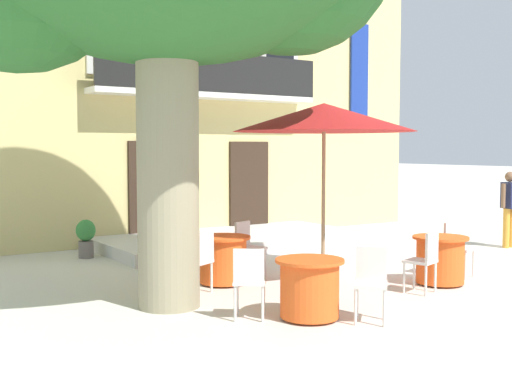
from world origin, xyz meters
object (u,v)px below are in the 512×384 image
at_px(cafe_chair_middle_0, 371,279).
at_px(cafe_table_near_tree, 223,259).
at_px(cafe_chair_near_tree_1, 200,258).
at_px(cafe_table_middle, 310,288).
at_px(pedestrian_near_entrance, 509,205).
at_px(cafe_chair_middle_1, 249,278).
at_px(ground_planter_left, 86,236).
at_px(cafe_table_front, 440,260).
at_px(cafe_chair_front_0, 425,258).
at_px(cafe_chair_near_tree_0, 248,245).
at_px(cafe_umbrella, 324,118).
at_px(cafe_chair_front_1, 455,245).

bearing_deg(cafe_chair_middle_0, cafe_table_near_tree, 98.18).
distance_m(cafe_chair_near_tree_1, cafe_table_middle, 2.06).
bearing_deg(pedestrian_near_entrance, cafe_chair_middle_1, -166.52).
bearing_deg(cafe_table_middle, pedestrian_near_entrance, 17.44).
distance_m(cafe_chair_middle_1, pedestrian_near_entrance, 8.11).
relative_size(cafe_table_near_tree, ground_planter_left, 1.15).
distance_m(cafe_chair_near_tree_1, cafe_table_front, 3.78).
xyz_separation_m(cafe_chair_near_tree_1, cafe_chair_middle_1, (-0.18, -1.62, 0.00)).
xyz_separation_m(cafe_chair_middle_0, cafe_chair_front_0, (1.73, 0.69, 0.00)).
height_order(cafe_chair_near_tree_0, ground_planter_left, cafe_chair_near_tree_0).
relative_size(cafe_table_near_tree, pedestrian_near_entrance, 0.53).
xyz_separation_m(cafe_chair_near_tree_0, cafe_chair_middle_0, (-0.26, -3.23, 0.00)).
bearing_deg(cafe_umbrella, cafe_table_near_tree, 154.20).
bearing_deg(cafe_chair_near_tree_1, cafe_chair_middle_0, -67.05).
height_order(cafe_table_near_tree, pedestrian_near_entrance, pedestrian_near_entrance).
distance_m(cafe_table_front, cafe_chair_front_1, 0.77).
bearing_deg(ground_planter_left, cafe_chair_front_0, -61.50).
height_order(cafe_chair_middle_0, cafe_umbrella, cafe_umbrella).
bearing_deg(cafe_chair_front_0, cafe_umbrella, 114.94).
height_order(cafe_chair_middle_1, cafe_chair_front_1, same).
relative_size(cafe_table_front, cafe_umbrella, 0.30).
distance_m(cafe_chair_near_tree_1, cafe_chair_front_1, 4.34).
distance_m(cafe_table_front, cafe_chair_front_0, 0.77).
xyz_separation_m(cafe_chair_near_tree_0, ground_planter_left, (-1.67, 3.24, -0.11)).
relative_size(cafe_table_near_tree, cafe_chair_near_tree_0, 0.95).
height_order(cafe_chair_near_tree_1, cafe_chair_middle_1, same).
bearing_deg(cafe_chair_front_1, cafe_chair_middle_0, -157.71).
relative_size(cafe_table_middle, cafe_chair_middle_1, 0.95).
height_order(cafe_chair_front_0, ground_planter_left, cafe_chair_front_0).
height_order(cafe_table_near_tree, cafe_chair_near_tree_0, cafe_chair_near_tree_0).
height_order(cafe_chair_middle_1, cafe_umbrella, cafe_umbrella).
distance_m(cafe_chair_near_tree_0, ground_planter_left, 3.65).
bearing_deg(cafe_chair_middle_0, cafe_chair_front_1, 22.29).
xyz_separation_m(cafe_table_front, ground_planter_left, (-3.83, 5.48, 0.03)).
relative_size(cafe_chair_front_1, cafe_umbrella, 0.31).
bearing_deg(cafe_table_front, ground_planter_left, 124.96).
relative_size(cafe_chair_front_0, cafe_chair_front_1, 1.00).
bearing_deg(cafe_chair_near_tree_1, cafe_chair_middle_1, -96.26).
relative_size(cafe_table_near_tree, cafe_table_front, 1.00).
bearing_deg(cafe_chair_middle_0, cafe_chair_front_0, 21.68).
bearing_deg(cafe_umbrella, cafe_chair_middle_0, -115.26).
height_order(cafe_table_middle, cafe_chair_front_0, cafe_chair_front_0).
xyz_separation_m(cafe_chair_near_tree_0, cafe_chair_front_1, (2.86, -1.95, 0.00)).
bearing_deg(cafe_table_near_tree, ground_planter_left, 105.51).
distance_m(cafe_table_near_tree, pedestrian_near_entrance, 7.08).
distance_m(ground_planter_left, pedestrian_near_entrance, 8.89).
bearing_deg(cafe_chair_middle_0, cafe_chair_near_tree_1, 112.95).
bearing_deg(cafe_table_near_tree, cafe_chair_middle_1, -111.91).
xyz_separation_m(cafe_table_middle, cafe_chair_front_1, (3.70, 0.80, 0.14)).
xyz_separation_m(cafe_table_front, cafe_umbrella, (-1.39, 1.20, 2.22)).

